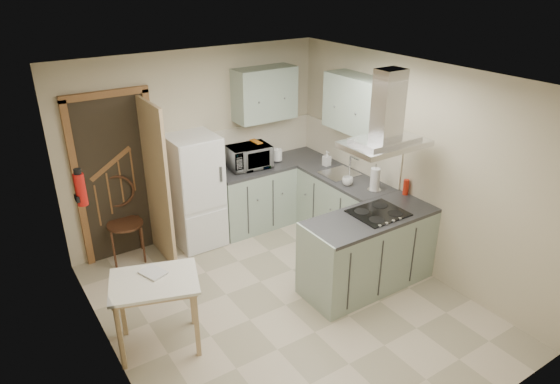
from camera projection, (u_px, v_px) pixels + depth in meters
floor at (286, 305)px, 5.52m from camera, size 4.20×4.20×0.00m
ceiling at (287, 79)px, 4.48m from camera, size 4.20×4.20×0.00m
back_wall at (197, 146)px, 6.59m from camera, size 3.60×0.00×3.60m
left_wall at (105, 257)px, 4.10m from camera, size 0.00×4.20×4.20m
right_wall at (412, 167)px, 5.90m from camera, size 0.00×4.20×4.20m
doorway at (117, 178)px, 6.10m from camera, size 1.10×0.12×2.10m
fridge at (196, 191)px, 6.47m from camera, size 0.60×0.60×1.50m
counter_back at (253, 197)px, 7.03m from camera, size 1.08×0.60×0.90m
counter_right at (330, 200)px, 6.94m from camera, size 0.60×1.95×0.90m
splashback at (260, 140)px, 7.10m from camera, size 1.68×0.02×0.50m
wall_cabinet_back at (265, 94)px, 6.68m from camera, size 0.85×0.35×0.70m
wall_cabinet_right at (356, 104)px, 6.21m from camera, size 0.35×0.90×0.70m
peninsula at (369, 250)px, 5.71m from camera, size 1.55×0.65×0.90m
hob at (378, 213)px, 5.57m from camera, size 0.58×0.50×0.01m
extractor_hood at (385, 144)px, 5.23m from camera, size 0.90×0.55×0.10m
sink at (339, 174)px, 6.61m from camera, size 0.45×0.40×0.01m
fire_extinguisher at (81, 190)px, 4.71m from camera, size 0.10×0.10×0.32m
drop_leaf_table at (158, 313)px, 4.80m from camera, size 0.96×0.83×0.76m
bentwood_chair at (125, 224)px, 6.20m from camera, size 0.53×0.53×0.99m
microwave at (249, 157)px, 6.76m from camera, size 0.59×0.42×0.31m
kettle at (277, 155)px, 7.00m from camera, size 0.15×0.15×0.20m
cereal_box at (256, 152)px, 6.90m from camera, size 0.09×0.22×0.32m
soap_bottle at (327, 159)px, 6.85m from camera, size 0.10×0.10×0.20m
paper_towel at (375, 179)px, 6.08m from camera, size 0.15×0.15×0.29m
cup at (348, 181)px, 6.26m from camera, size 0.18×0.18×0.11m
red_bottle at (406, 187)px, 5.99m from camera, size 0.08×0.08×0.19m
book at (145, 273)px, 4.66m from camera, size 0.25×0.29×0.11m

